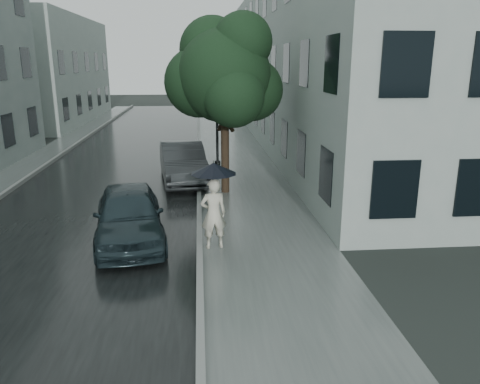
{
  "coord_description": "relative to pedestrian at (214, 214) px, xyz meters",
  "views": [
    {
      "loc": [
        -1.51,
        -9.35,
        4.69
      ],
      "look_at": [
        -0.46,
        2.66,
        1.3
      ],
      "focal_mm": 35.0,
      "sensor_mm": 36.0,
      "label": 1
    }
  ],
  "objects": [
    {
      "name": "building_far_b",
      "position": [
        -12.57,
        28.0,
        3.07
      ],
      "size": [
        7.02,
        18.0,
        8.0
      ],
      "color": "#919E97",
      "rests_on": "ground"
    },
    {
      "name": "car_near",
      "position": [
        -2.23,
        0.68,
        -0.18
      ],
      "size": [
        2.39,
        4.57,
        1.48
      ],
      "primitive_type": "imported",
      "rotation": [
        0.0,
        0.0,
        0.15
      ],
      "color": "#1B292E",
      "rests_on": "ground"
    },
    {
      "name": "sidewalk_far",
      "position": [
        -8.3,
        10.0,
        -0.92
      ],
      "size": [
        1.7,
        60.0,
        0.01
      ],
      "primitive_type": "cube",
      "color": "#4C5451",
      "rests_on": "ground"
    },
    {
      "name": "sidewalk",
      "position": [
        1.45,
        10.0,
        -0.92
      ],
      "size": [
        3.5,
        60.0,
        0.01
      ],
      "primitive_type": "cube",
      "color": "slate",
      "rests_on": "ground"
    },
    {
      "name": "pedestrian",
      "position": [
        0.0,
        0.0,
        0.0
      ],
      "size": [
        0.73,
        0.54,
        1.83
      ],
      "primitive_type": "imported",
      "rotation": [
        0.0,
        0.0,
        3.31
      ],
      "color": "beige",
      "rests_on": "sidewalk"
    },
    {
      "name": "car_far",
      "position": [
        -1.0,
        7.09,
        -0.15
      ],
      "size": [
        2.2,
        4.84,
        1.54
      ],
      "primitive_type": "imported",
      "rotation": [
        0.0,
        0.0,
        0.13
      ],
      "color": "#26292B",
      "rests_on": "ground"
    },
    {
      "name": "lamp_post",
      "position": [
        0.35,
        10.03,
        2.0
      ],
      "size": [
        0.85,
        0.34,
        5.11
      ],
      "rotation": [
        0.0,
        0.0,
        0.09
      ],
      "color": "black",
      "rests_on": "ground"
    },
    {
      "name": "kerb_near",
      "position": [
        -0.38,
        10.0,
        -0.85
      ],
      "size": [
        0.15,
        60.0,
        0.15
      ],
      "primitive_type": "cube",
      "color": "slate",
      "rests_on": "ground"
    },
    {
      "name": "building_near",
      "position": [
        6.67,
        17.5,
        3.57
      ],
      "size": [
        7.02,
        36.0,
        9.0
      ],
      "color": "#919E97",
      "rests_on": "ground"
    },
    {
      "name": "kerb_far",
      "position": [
        -7.37,
        10.0,
        -0.85
      ],
      "size": [
        0.15,
        60.0,
        0.15
      ],
      "primitive_type": "cube",
      "color": "slate",
      "rests_on": "ground"
    },
    {
      "name": "ground",
      "position": [
        1.2,
        -2.0,
        -0.93
      ],
      "size": [
        120.0,
        120.0,
        0.0
      ],
      "primitive_type": "plane",
      "color": "black",
      "rests_on": "ground"
    },
    {
      "name": "umbrella",
      "position": [
        0.02,
        0.01,
        1.18
      ],
      "size": [
        1.26,
        1.26,
        1.36
      ],
      "rotation": [
        0.0,
        0.0,
        -0.09
      ],
      "color": "black",
      "rests_on": "ground"
    },
    {
      "name": "asphalt_road",
      "position": [
        -3.88,
        10.0,
        -0.92
      ],
      "size": [
        6.85,
        60.0,
        0.0
      ],
      "primitive_type": "cube",
      "color": "black",
      "rests_on": "ground"
    },
    {
      "name": "street_tree",
      "position": [
        0.6,
        5.46,
        3.31
      ],
      "size": [
        4.25,
        3.86,
        6.31
      ],
      "color": "#332619",
      "rests_on": "ground"
    }
  ]
}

